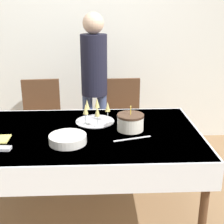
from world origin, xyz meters
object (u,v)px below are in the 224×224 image
(dining_chair_far_left, at_px, (42,121))
(dining_chair_far_right, at_px, (122,120))
(birthday_cake, at_px, (130,122))
(person_standing, at_px, (94,76))
(champagne_tray, at_px, (95,114))
(plate_stack_main, at_px, (68,139))

(dining_chair_far_left, height_order, dining_chair_far_right, same)
(birthday_cake, height_order, person_standing, person_standing)
(champagne_tray, distance_m, plate_stack_main, 0.47)
(person_standing, bearing_deg, dining_chair_far_left, -169.37)
(dining_chair_far_left, distance_m, plate_stack_main, 1.18)
(birthday_cake, distance_m, champagne_tray, 0.35)
(dining_chair_far_left, bearing_deg, birthday_cake, -44.39)
(person_standing, bearing_deg, champagne_tray, -89.26)
(plate_stack_main, bearing_deg, champagne_tray, 65.41)
(plate_stack_main, bearing_deg, birthday_cake, 25.72)
(person_standing, bearing_deg, dining_chair_far_right, -19.71)
(dining_chair_far_right, distance_m, champagne_tray, 0.78)
(person_standing, bearing_deg, birthday_cake, -72.83)
(dining_chair_far_right, bearing_deg, birthday_cake, -90.24)
(champagne_tray, xyz_separation_m, person_standing, (-0.01, 0.76, 0.16))
(birthday_cake, bearing_deg, dining_chair_far_left, 135.61)
(dining_chair_far_right, xyz_separation_m, birthday_cake, (-0.00, -0.85, 0.30))
(dining_chair_far_left, relative_size, plate_stack_main, 3.55)
(dining_chair_far_left, xyz_separation_m, champagne_tray, (0.58, -0.65, 0.31))
(champagne_tray, bearing_deg, dining_chair_far_left, 131.69)
(dining_chair_far_right, bearing_deg, dining_chair_far_left, -179.99)
(plate_stack_main, xyz_separation_m, person_standing, (0.19, 1.19, 0.20))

